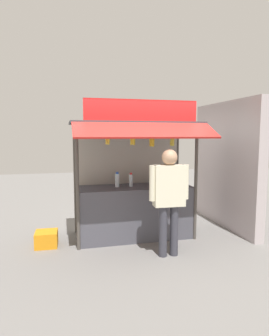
{
  "coord_description": "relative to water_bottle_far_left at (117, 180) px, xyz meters",
  "views": [
    {
      "loc": [
        -1.29,
        -5.24,
        1.94
      ],
      "look_at": [
        0.0,
        0.0,
        1.33
      ],
      "focal_mm": 31.25,
      "sensor_mm": 36.0,
      "label": 1
    }
  ],
  "objects": [
    {
      "name": "magazine_stack_front_left",
      "position": [
        0.75,
        -0.09,
        -0.11
      ],
      "size": [
        0.24,
        0.25,
        0.05
      ],
      "color": "red",
      "rests_on": "stall_counter"
    },
    {
      "name": "water_bottle_far_left",
      "position": [
        0.0,
        0.0,
        0.0
      ],
      "size": [
        0.08,
        0.08,
        0.28
      ],
      "color": "silver",
      "rests_on": "stall_counter"
    },
    {
      "name": "neighbour_wall",
      "position": [
        2.39,
        0.26,
        0.2
      ],
      "size": [
        0.2,
        2.4,
        2.62
      ],
      "primitive_type": "cube",
      "color": "#B7ABAE",
      "rests_on": "ground"
    },
    {
      "name": "vendor_person",
      "position": [
        0.64,
        -1.01,
        -0.07
      ],
      "size": [
        0.65,
        0.25,
        1.72
      ],
      "rotation": [
        0.0,
        0.0,
        -0.05
      ],
      "color": "#383842",
      "rests_on": "ground"
    },
    {
      "name": "plastic_crate",
      "position": [
        -1.29,
        -0.13,
        -0.97
      ],
      "size": [
        0.39,
        0.39,
        0.26
      ],
      "primitive_type": "cube",
      "rotation": [
        0.0,
        0.0,
        -0.03
      ],
      "color": "orange",
      "rests_on": "ground"
    },
    {
      "name": "stall_structure",
      "position": [
        0.32,
        0.09,
        0.44
      ],
      "size": [
        2.33,
        1.65,
        2.52
      ],
      "color": "#4C4742",
      "rests_on": "ground"
    },
    {
      "name": "stall_counter",
      "position": [
        0.32,
        -0.04,
        -0.62
      ],
      "size": [
        2.13,
        0.74,
        0.98
      ],
      "primitive_type": "cube",
      "color": "#4C4C56",
      "rests_on": "ground"
    },
    {
      "name": "water_bottle_back_left",
      "position": [
        0.77,
        0.18,
        0.02
      ],
      "size": [
        0.09,
        0.09,
        0.32
      ],
      "color": "silver",
      "rests_on": "stall_counter"
    },
    {
      "name": "banana_bunch_inner_left",
      "position": [
        0.18,
        -0.51,
        0.74
      ],
      "size": [
        0.12,
        0.12,
        0.27
      ],
      "color": "#332D23"
    },
    {
      "name": "water_bottle_mid_left",
      "position": [
        0.26,
        -0.01,
        -0.01
      ],
      "size": [
        0.07,
        0.07,
        0.26
      ],
      "color": "silver",
      "rests_on": "stall_counter"
    },
    {
      "name": "water_bottle_right",
      "position": [
        0.05,
        0.21,
        -0.02
      ],
      "size": [
        0.06,
        0.06,
        0.23
      ],
      "color": "silver",
      "rests_on": "stall_counter"
    },
    {
      "name": "banana_bunch_leftmost",
      "position": [
        0.51,
        -0.51,
        0.71
      ],
      "size": [
        0.12,
        0.12,
        0.3
      ],
      "color": "#332D23"
    },
    {
      "name": "ground_plane",
      "position": [
        0.32,
        -0.04,
        -1.11
      ],
      "size": [
        20.0,
        20.0,
        0.0
      ],
      "primitive_type": "plane",
      "color": "slate"
    },
    {
      "name": "banana_bunch_inner_right",
      "position": [
        0.88,
        -0.51,
        0.71
      ],
      "size": [
        0.11,
        0.1,
        0.29
      ],
      "color": "#332D23"
    },
    {
      "name": "magazine_stack_front_right",
      "position": [
        1.04,
        -0.29,
        -0.11
      ],
      "size": [
        0.24,
        0.29,
        0.04
      ],
      "color": "blue",
      "rests_on": "stall_counter"
    },
    {
      "name": "banana_bunch_rightmost",
      "position": [
        -0.25,
        -0.51,
        0.74
      ],
      "size": [
        0.09,
        0.1,
        0.26
      ],
      "color": "#332D23"
    }
  ]
}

